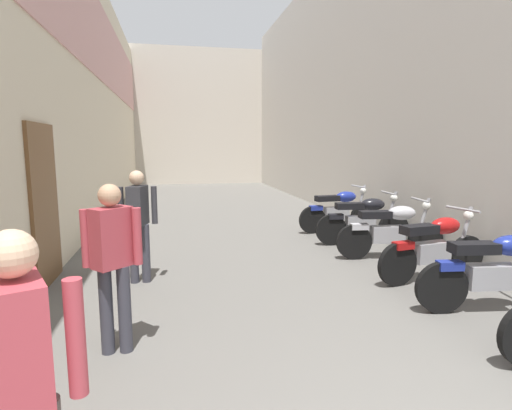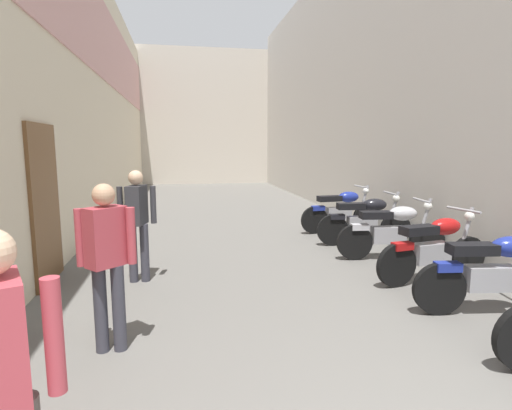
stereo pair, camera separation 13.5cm
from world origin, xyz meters
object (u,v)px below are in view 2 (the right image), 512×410
(motorcycle_fourth, at_px, (435,247))
(pedestrian_further_down, at_px, (137,218))
(motorcycle_seventh, at_px, (341,210))
(motorcycle_fifth, at_px, (392,230))
(pedestrian_by_doorway, at_px, (1,379))
(motorcycle_third, at_px, (495,271))
(pedestrian_mid_alley, at_px, (107,255))
(motorcycle_sixth, at_px, (365,219))

(motorcycle_fourth, bearing_deg, pedestrian_further_down, 169.44)
(pedestrian_further_down, bearing_deg, motorcycle_seventh, 32.83)
(motorcycle_fifth, bearing_deg, motorcycle_seventh, 90.00)
(pedestrian_by_doorway, bearing_deg, motorcycle_fourth, 37.10)
(motorcycle_fifth, xyz_separation_m, pedestrian_further_down, (-4.07, -0.41, 0.42))
(motorcycle_third, height_order, pedestrian_further_down, pedestrian_further_down)
(motorcycle_fifth, relative_size, pedestrian_by_doorway, 1.18)
(pedestrian_mid_alley, bearing_deg, motorcycle_fifth, 30.02)
(motorcycle_fifth, height_order, pedestrian_further_down, pedestrian_further_down)
(motorcycle_sixth, bearing_deg, pedestrian_further_down, -160.64)
(pedestrian_by_doorway, bearing_deg, motorcycle_seventh, 57.26)
(motorcycle_third, bearing_deg, motorcycle_seventh, 90.00)
(motorcycle_sixth, distance_m, pedestrian_by_doorway, 6.87)
(pedestrian_further_down, bearing_deg, pedestrian_by_doorway, -92.39)
(motorcycle_seventh, bearing_deg, motorcycle_fourth, -90.00)
(motorcycle_sixth, xyz_separation_m, motorcycle_seventh, (-0.00, 1.20, 0.00))
(pedestrian_by_doorway, relative_size, pedestrian_mid_alley, 1.00)
(motorcycle_sixth, relative_size, pedestrian_mid_alley, 1.18)
(motorcycle_third, xyz_separation_m, motorcycle_seventh, (0.00, 4.51, 0.00))
(motorcycle_fourth, height_order, pedestrian_further_down, pedestrian_further_down)
(motorcycle_fourth, bearing_deg, pedestrian_by_doorway, -142.90)
(motorcycle_seventh, xyz_separation_m, pedestrian_mid_alley, (-4.14, -4.61, 0.42))
(motorcycle_fifth, bearing_deg, pedestrian_by_doorway, -134.08)
(pedestrian_by_doorway, distance_m, pedestrian_further_down, 3.97)
(pedestrian_further_down, bearing_deg, motorcycle_sixth, 19.36)
(motorcycle_seventh, xyz_separation_m, pedestrian_further_down, (-4.07, -2.63, 0.42))
(motorcycle_sixth, bearing_deg, motorcycle_seventh, 90.00)
(motorcycle_sixth, height_order, pedestrian_by_doorway, pedestrian_by_doorway)
(pedestrian_by_doorway, bearing_deg, motorcycle_third, 26.16)
(motorcycle_sixth, bearing_deg, pedestrian_by_doorway, -128.15)
(motorcycle_seventh, relative_size, pedestrian_further_down, 1.18)
(motorcycle_third, distance_m, pedestrian_by_doorway, 4.74)
(pedestrian_mid_alley, height_order, pedestrian_further_down, same)
(motorcycle_sixth, xyz_separation_m, pedestrian_mid_alley, (-4.14, -3.41, 0.42))
(motorcycle_seventh, distance_m, pedestrian_further_down, 4.86)
(pedestrian_mid_alley, bearing_deg, motorcycle_fourth, 16.45)
(motorcycle_sixth, distance_m, pedestrian_further_down, 4.33)
(motorcycle_fourth, height_order, motorcycle_seventh, same)
(motorcycle_fourth, relative_size, motorcycle_sixth, 0.99)
(motorcycle_sixth, bearing_deg, motorcycle_third, -90.00)
(motorcycle_third, relative_size, motorcycle_fifth, 1.00)
(motorcycle_seventh, height_order, pedestrian_further_down, pedestrian_further_down)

